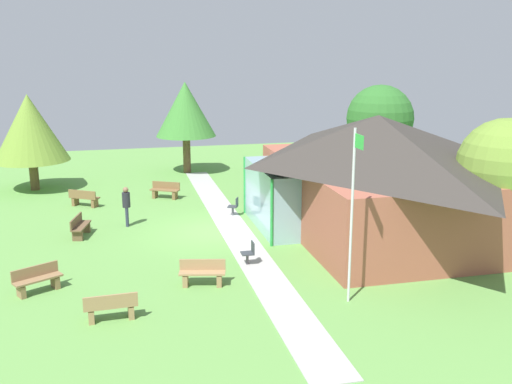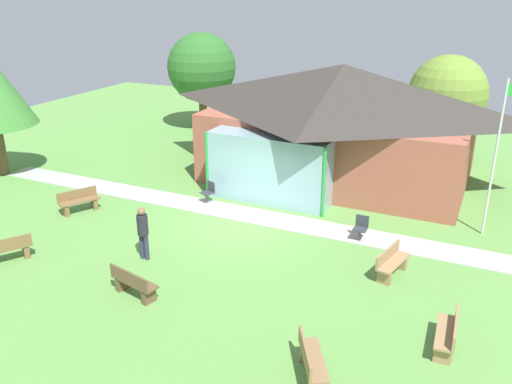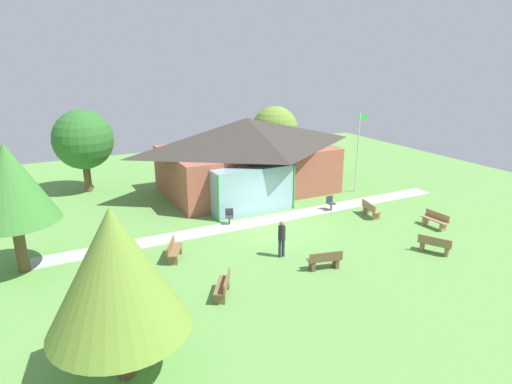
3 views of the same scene
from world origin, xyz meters
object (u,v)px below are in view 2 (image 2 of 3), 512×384
(visitor_strolling_lawn, at_px, (143,229))
(tree_behind_pavilion_left, at_px, (202,68))
(patio_chair_lawn_spare, at_px, (361,229))
(pavilion, at_px, (339,120))
(bench_front_center, at_px, (133,284))
(bench_mid_left, at_px, (79,202))
(bench_front_left, at_px, (6,250))
(bench_lawn_far_right, at_px, (448,335))
(bench_front_right, at_px, (311,362))
(bench_mid_right, at_px, (391,263))
(patio_chair_west, at_px, (209,193))
(flagpole, at_px, (497,152))
(tree_behind_pavilion_right, at_px, (447,95))

(visitor_strolling_lawn, xyz_separation_m, tree_behind_pavilion_left, (-6.43, 14.73, 2.50))
(patio_chair_lawn_spare, xyz_separation_m, visitor_strolling_lawn, (-5.79, -4.12, 0.61))
(pavilion, xyz_separation_m, bench_front_center, (-2.12, -11.84, -2.14))
(bench_mid_left, bearing_deg, bench_front_left, 38.09)
(bench_lawn_far_right, distance_m, tree_behind_pavilion_left, 22.10)
(bench_mid_left, xyz_separation_m, tree_behind_pavilion_left, (-1.99, 12.72, 3.12))
(bench_front_right, height_order, bench_mid_right, same)
(bench_lawn_far_right, xyz_separation_m, patio_chair_west, (-9.58, 5.49, 0.01))
(bench_lawn_far_right, height_order, tree_behind_pavilion_left, tree_behind_pavilion_left)
(visitor_strolling_lawn, bearing_deg, pavilion, -106.98)
(bench_mid_right, distance_m, patio_chair_lawn_spare, 2.36)
(bench_front_right, distance_m, patio_chair_west, 10.44)
(bench_front_left, bearing_deg, flagpole, -26.07)
(patio_chair_west, bearing_deg, patio_chair_lawn_spare, -162.94)
(pavilion, distance_m, bench_front_center, 12.22)
(bench_mid_left, xyz_separation_m, bench_front_center, (5.47, -3.93, 0.00))
(bench_front_center, distance_m, tree_behind_pavilion_left, 18.51)
(tree_behind_pavilion_right, relative_size, tree_behind_pavilion_left, 0.94)
(flagpole, height_order, bench_front_center, flagpole)
(bench_lawn_far_right, distance_m, visitor_strolling_lawn, 9.17)
(bench_mid_right, bearing_deg, bench_front_center, -43.47)
(bench_mid_right, bearing_deg, bench_lawn_far_right, 46.26)
(visitor_strolling_lawn, bearing_deg, flagpole, -145.54)
(flagpole, distance_m, bench_front_right, 10.11)
(bench_front_center, distance_m, visitor_strolling_lawn, 2.26)
(pavilion, bearing_deg, tree_behind_pavilion_left, 153.33)
(bench_front_left, distance_m, tree_behind_pavilion_left, 17.20)
(bench_lawn_far_right, bearing_deg, bench_front_left, 93.04)
(bench_front_center, distance_m, tree_behind_pavilion_right, 16.60)
(bench_mid_left, relative_size, bench_front_center, 0.98)
(bench_front_left, bearing_deg, tree_behind_pavilion_right, -3.82)
(visitor_strolling_lawn, xyz_separation_m, tree_behind_pavilion_right, (7.12, 13.24, 2.37))
(bench_lawn_far_right, height_order, patio_chair_lawn_spare, patio_chair_lawn_spare)
(bench_front_right, bearing_deg, tree_behind_pavilion_left, -172.91)
(bench_mid_right, bearing_deg, bench_front_right, 5.24)
(flagpole, xyz_separation_m, visitor_strolling_lawn, (-9.52, -6.39, -1.93))
(bench_mid_right, height_order, patio_chair_lawn_spare, patio_chair_lawn_spare)
(bench_front_right, xyz_separation_m, visitor_strolling_lawn, (-6.53, 2.93, 0.62))
(pavilion, xyz_separation_m, bench_front_right, (3.39, -12.85, -2.14))
(patio_chair_lawn_spare, relative_size, visitor_strolling_lawn, 0.49)
(bench_mid_left, bearing_deg, visitor_strolling_lawn, 93.64)
(flagpole, xyz_separation_m, tree_behind_pavilion_right, (-2.40, 6.85, 0.44))
(visitor_strolling_lawn, distance_m, tree_behind_pavilion_left, 16.27)
(bench_front_right, xyz_separation_m, patio_chair_west, (-6.99, 7.76, 0.01))
(flagpole, bearing_deg, tree_behind_pavilion_left, 152.39)
(tree_behind_pavilion_left, bearing_deg, flagpole, -27.61)
(patio_chair_west, xyz_separation_m, patio_chair_lawn_spare, (6.24, -0.71, 0.00))
(bench_front_center, relative_size, tree_behind_pavilion_left, 0.28)
(bench_front_center, bearing_deg, bench_front_left, -166.35)
(patio_chair_west, bearing_deg, bench_front_left, 87.78)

